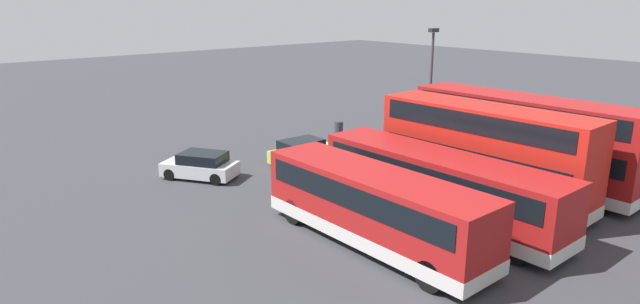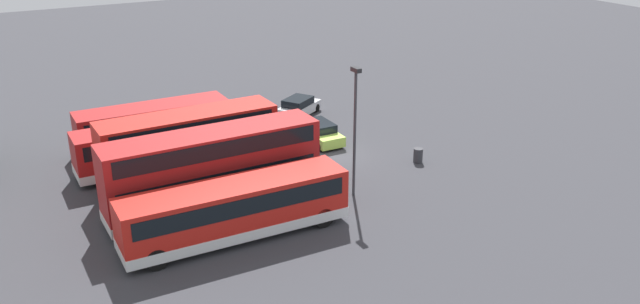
% 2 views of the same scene
% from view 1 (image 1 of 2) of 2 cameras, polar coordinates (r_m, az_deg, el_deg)
% --- Properties ---
extents(ground_plane, '(140.00, 140.00, 0.00)m').
position_cam_1_polar(ground_plane, '(32.93, 2.43, -0.54)').
color(ground_plane, '#38383D').
extents(bus_single_deck_near_end, '(2.77, 11.68, 2.95)m').
position_cam_1_polar(bus_single_deck_near_end, '(32.56, 23.59, 0.90)').
color(bus_single_deck_near_end, red).
rests_on(bus_single_deck_near_end, ground).
extents(bus_double_decker_second, '(2.71, 11.86, 4.55)m').
position_cam_1_polar(bus_double_decker_second, '(29.45, 20.53, 1.42)').
color(bus_double_decker_second, '#A51919').
rests_on(bus_double_decker_second, ground).
extents(bus_double_decker_third, '(2.79, 10.40, 4.55)m').
position_cam_1_polar(bus_double_decker_third, '(26.39, 16.87, 0.15)').
color(bus_double_decker_third, red).
rests_on(bus_double_decker_third, ground).
extents(bus_single_deck_fourth, '(2.64, 11.62, 2.95)m').
position_cam_1_polar(bus_single_deck_fourth, '(23.71, 12.40, -3.37)').
color(bus_single_deck_fourth, '#A51919').
rests_on(bus_single_deck_fourth, ground).
extents(bus_single_deck_fifth, '(2.64, 10.20, 2.95)m').
position_cam_1_polar(bus_single_deck_fifth, '(20.96, 5.75, -5.65)').
color(bus_single_deck_fifth, '#A51919').
rests_on(bus_single_deck_fifth, ground).
extents(car_hatchback_silver, '(4.03, 1.87, 1.43)m').
position_cam_1_polar(car_hatchback_silver, '(31.52, -1.78, 0.04)').
color(car_hatchback_silver, '#A5D14C').
rests_on(car_hatchback_silver, ground).
extents(car_small_green, '(3.63, 4.26, 1.43)m').
position_cam_1_polar(car_small_green, '(29.55, -12.47, -1.42)').
color(car_small_green, silver).
rests_on(car_small_green, ground).
extents(lamp_post_tall, '(0.70, 0.30, 7.56)m').
position_cam_1_polar(lamp_post_tall, '(34.95, 11.63, 7.58)').
color(lamp_post_tall, '#38383D').
rests_on(lamp_post_tall, ground).
extents(waste_bin_yellow, '(0.60, 0.60, 0.95)m').
position_cam_1_polar(waste_bin_yellow, '(38.30, 2.00, 2.54)').
color(waste_bin_yellow, '#333338').
rests_on(waste_bin_yellow, ground).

